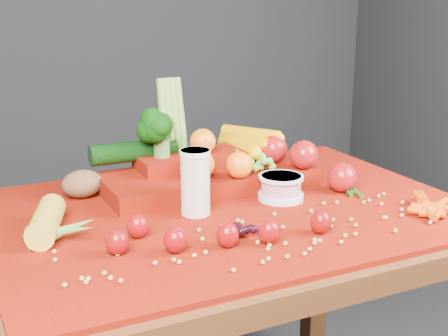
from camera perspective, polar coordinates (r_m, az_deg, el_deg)
name	(u,v)px	position (r m, az deg, el deg)	size (l,w,h in m)	color
table	(228,251)	(1.45, 0.35, -7.59)	(1.10, 0.80, 0.75)	#3E1E0E
red_cloth	(228,210)	(1.42, 0.36, -3.86)	(1.05, 0.75, 0.01)	#761103
milk_glass	(195,180)	(1.35, -2.64, -1.10)	(0.07, 0.07, 0.15)	beige
yogurt_bowl	(281,187)	(1.46, 5.23, -1.70)	(0.11, 0.11, 0.06)	silver
strawberry_scatter	(209,231)	(1.21, -1.37, -5.82)	(0.44, 0.18, 0.05)	maroon
dark_grape_cluster	(247,228)	(1.26, 2.16, -5.52)	(0.06, 0.05, 0.03)	black
soybean_scatter	(273,236)	(1.25, 4.47, -6.23)	(0.84, 0.24, 0.01)	tan
corn_ear	(57,228)	(1.28, -15.06, -5.35)	(0.23, 0.26, 0.06)	gold
potato	(82,184)	(1.51, -12.83, -1.43)	(0.10, 0.07, 0.07)	brown
baby_carrot_pile	(429,207)	(1.44, 18.28, -3.38)	(0.17, 0.17, 0.03)	#C84007
green_bean_pile	(344,188)	(1.56, 10.89, -1.78)	(0.14, 0.12, 0.01)	#205012
produce_mound	(213,164)	(1.55, -1.01, 0.37)	(0.59, 0.37, 0.27)	#761103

